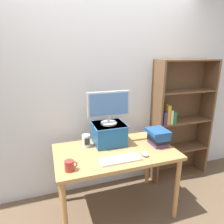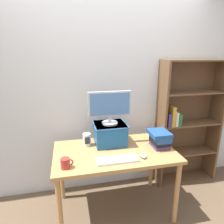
{
  "view_description": "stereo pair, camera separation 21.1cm",
  "coord_description": "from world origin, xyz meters",
  "px_view_note": "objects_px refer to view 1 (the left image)",
  "views": [
    {
      "loc": [
        -0.66,
        -1.84,
        1.77
      ],
      "look_at": [
        -0.01,
        0.07,
        1.18
      ],
      "focal_mm": 32.0,
      "sensor_mm": 36.0,
      "label": 1
    },
    {
      "loc": [
        -0.45,
        -1.9,
        1.77
      ],
      "look_at": [
        -0.01,
        0.07,
        1.18
      ],
      "focal_mm": 32.0,
      "sensor_mm": 36.0,
      "label": 2
    }
  ],
  "objects_px": {
    "bookshelf_unit": "(179,120)",
    "book_stack": "(158,137)",
    "computer_monitor": "(109,106)",
    "desk_speaker": "(86,141)",
    "coffee_mug": "(70,166)",
    "keyboard": "(120,159)",
    "desk": "(115,157)",
    "riser_box": "(109,133)",
    "computer_mouse": "(145,154)"
  },
  "relations": [
    {
      "from": "bookshelf_unit",
      "to": "riser_box",
      "type": "distance_m",
      "value": 1.13
    },
    {
      "from": "computer_monitor",
      "to": "coffee_mug",
      "type": "bearing_deg",
      "value": -139.98
    },
    {
      "from": "coffee_mug",
      "to": "bookshelf_unit",
      "type": "bearing_deg",
      "value": 21.57
    },
    {
      "from": "computer_monitor",
      "to": "riser_box",
      "type": "bearing_deg",
      "value": 90.0
    },
    {
      "from": "book_stack",
      "to": "desk_speaker",
      "type": "xyz_separation_m",
      "value": [
        -0.78,
        0.22,
        -0.03
      ]
    },
    {
      "from": "bookshelf_unit",
      "to": "riser_box",
      "type": "xyz_separation_m",
      "value": [
        -1.11,
        -0.22,
        0.03
      ]
    },
    {
      "from": "riser_box",
      "to": "desk_speaker",
      "type": "distance_m",
      "value": 0.27
    },
    {
      "from": "bookshelf_unit",
      "to": "computer_mouse",
      "type": "relative_size",
      "value": 16.35
    },
    {
      "from": "desk",
      "to": "bookshelf_unit",
      "type": "xyz_separation_m",
      "value": [
        1.1,
        0.4,
        0.18
      ]
    },
    {
      "from": "desk",
      "to": "keyboard",
      "type": "bearing_deg",
      "value": -96.08
    },
    {
      "from": "bookshelf_unit",
      "to": "coffee_mug",
      "type": "bearing_deg",
      "value": -158.43
    },
    {
      "from": "desk",
      "to": "bookshelf_unit",
      "type": "distance_m",
      "value": 1.19
    },
    {
      "from": "riser_box",
      "to": "keyboard",
      "type": "height_order",
      "value": "riser_box"
    },
    {
      "from": "book_stack",
      "to": "coffee_mug",
      "type": "distance_m",
      "value": 1.05
    },
    {
      "from": "keyboard",
      "to": "computer_mouse",
      "type": "distance_m",
      "value": 0.27
    },
    {
      "from": "riser_box",
      "to": "computer_monitor",
      "type": "relative_size",
      "value": 0.76
    },
    {
      "from": "book_stack",
      "to": "desk_speaker",
      "type": "bearing_deg",
      "value": 164.51
    },
    {
      "from": "keyboard",
      "to": "book_stack",
      "type": "height_order",
      "value": "book_stack"
    },
    {
      "from": "computer_monitor",
      "to": "coffee_mug",
      "type": "relative_size",
      "value": 4.13
    },
    {
      "from": "desk_speaker",
      "to": "coffee_mug",
      "type": "bearing_deg",
      "value": -119.0
    },
    {
      "from": "computer_monitor",
      "to": "computer_mouse",
      "type": "bearing_deg",
      "value": -56.41
    },
    {
      "from": "computer_monitor",
      "to": "coffee_mug",
      "type": "height_order",
      "value": "computer_monitor"
    },
    {
      "from": "coffee_mug",
      "to": "desk_speaker",
      "type": "height_order",
      "value": "desk_speaker"
    },
    {
      "from": "computer_monitor",
      "to": "desk_speaker",
      "type": "distance_m",
      "value": 0.46
    },
    {
      "from": "riser_box",
      "to": "keyboard",
      "type": "distance_m",
      "value": 0.42
    },
    {
      "from": "computer_monitor",
      "to": "desk_speaker",
      "type": "xyz_separation_m",
      "value": [
        -0.27,
        0.01,
        -0.38
      ]
    },
    {
      "from": "bookshelf_unit",
      "to": "book_stack",
      "type": "bearing_deg",
      "value": -144.24
    },
    {
      "from": "computer_monitor",
      "to": "desk_speaker",
      "type": "relative_size",
      "value": 3.4
    },
    {
      "from": "computer_monitor",
      "to": "computer_mouse",
      "type": "distance_m",
      "value": 0.64
    },
    {
      "from": "keyboard",
      "to": "computer_mouse",
      "type": "xyz_separation_m",
      "value": [
        0.27,
        0.01,
        0.01
      ]
    },
    {
      "from": "computer_monitor",
      "to": "computer_mouse",
      "type": "height_order",
      "value": "computer_monitor"
    },
    {
      "from": "desk",
      "to": "keyboard",
      "type": "distance_m",
      "value": 0.24
    },
    {
      "from": "coffee_mug",
      "to": "computer_mouse",
      "type": "bearing_deg",
      "value": 2.27
    },
    {
      "from": "desk",
      "to": "computer_mouse",
      "type": "height_order",
      "value": "computer_mouse"
    },
    {
      "from": "keyboard",
      "to": "coffee_mug",
      "type": "relative_size",
      "value": 3.54
    },
    {
      "from": "riser_box",
      "to": "computer_mouse",
      "type": "relative_size",
      "value": 3.52
    },
    {
      "from": "book_stack",
      "to": "desk_speaker",
      "type": "relative_size",
      "value": 1.74
    },
    {
      "from": "keyboard",
      "to": "book_stack",
      "type": "relative_size",
      "value": 1.67
    },
    {
      "from": "book_stack",
      "to": "coffee_mug",
      "type": "xyz_separation_m",
      "value": [
        -1.02,
        -0.21,
        -0.05
      ]
    },
    {
      "from": "bookshelf_unit",
      "to": "computer_monitor",
      "type": "bearing_deg",
      "value": -168.99
    },
    {
      "from": "computer_mouse",
      "to": "desk_speaker",
      "type": "relative_size",
      "value": 0.74
    },
    {
      "from": "coffee_mug",
      "to": "desk_speaker",
      "type": "bearing_deg",
      "value": 61.0
    },
    {
      "from": "desk",
      "to": "coffee_mug",
      "type": "bearing_deg",
      "value": -155.32
    },
    {
      "from": "desk",
      "to": "computer_monitor",
      "type": "xyz_separation_m",
      "value": [
        -0.01,
        0.19,
        0.53
      ]
    },
    {
      "from": "desk_speaker",
      "to": "bookshelf_unit",
      "type": "bearing_deg",
      "value": 8.69
    },
    {
      "from": "computer_monitor",
      "to": "book_stack",
      "type": "relative_size",
      "value": 1.95
    },
    {
      "from": "computer_monitor",
      "to": "keyboard",
      "type": "xyz_separation_m",
      "value": [
        -0.01,
        -0.4,
        -0.44
      ]
    },
    {
      "from": "riser_box",
      "to": "coffee_mug",
      "type": "distance_m",
      "value": 0.66
    },
    {
      "from": "computer_mouse",
      "to": "coffee_mug",
      "type": "distance_m",
      "value": 0.76
    },
    {
      "from": "coffee_mug",
      "to": "desk",
      "type": "bearing_deg",
      "value": 24.68
    }
  ]
}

